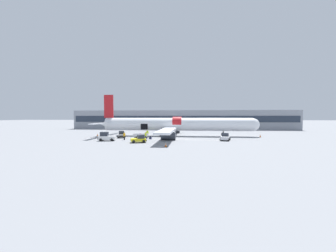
{
  "coord_description": "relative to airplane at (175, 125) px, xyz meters",
  "views": [
    {
      "loc": [
        2.72,
        -45.5,
        4.76
      ],
      "look_at": [
        -2.14,
        1.55,
        2.63
      ],
      "focal_mm": 22.0,
      "sensor_mm": 36.0,
      "label": 1
    }
  ],
  "objects": [
    {
      "name": "ground_plane",
      "position": [
        0.81,
        -5.07,
        -2.78
      ],
      "size": [
        500.0,
        500.0,
        0.0
      ],
      "primitive_type": "plane",
      "color": "gray"
    },
    {
      "name": "apron_marking_line",
      "position": [
        0.96,
        -8.11,
        -2.78
      ],
      "size": [
        20.25,
        0.72,
        0.01
      ],
      "color": "silver",
      "rests_on": "ground_plane"
    },
    {
      "name": "terminal_strip",
      "position": [
        0.81,
        31.44,
        0.8
      ],
      "size": [
        84.27,
        12.03,
        7.16
      ],
      "color": "gray",
      "rests_on": "ground_plane"
    },
    {
      "name": "airplane",
      "position": [
        0.0,
        0.0,
        0.0
      ],
      "size": [
        39.36,
        36.83,
        10.31
      ],
      "color": "white",
      "rests_on": "ground_plane"
    },
    {
      "name": "baggage_tug_lead",
      "position": [
        -11.71,
        -5.62,
        -2.13
      ],
      "size": [
        2.32,
        2.68,
        1.57
      ],
      "color": "silver",
      "rests_on": "ground_plane"
    },
    {
      "name": "baggage_tug_mid",
      "position": [
        10.72,
        -8.63,
        -2.14
      ],
      "size": [
        2.4,
        3.02,
        1.49
      ],
      "color": "silver",
      "rests_on": "ground_plane"
    },
    {
      "name": "baggage_tug_rear",
      "position": [
        -5.66,
        -13.61,
        -2.17
      ],
      "size": [
        3.18,
        2.63,
        1.4
      ],
      "color": "yellow",
      "rests_on": "ground_plane"
    },
    {
      "name": "baggage_tug_spare",
      "position": [
        -12.78,
        -11.5,
        -2.03
      ],
      "size": [
        3.42,
        2.19,
        1.75
      ],
      "color": "white",
      "rests_on": "ground_plane"
    },
    {
      "name": "baggage_cart_loading",
      "position": [
        -6.89,
        -6.84,
        -2.24
      ],
      "size": [
        3.95,
        1.77,
        1.09
      ],
      "color": "silver",
      "rests_on": "ground_plane"
    },
    {
      "name": "ground_crew_loader_a",
      "position": [
        -6.0,
        -4.29,
        -1.84
      ],
      "size": [
        0.61,
        0.53,
        1.79
      ],
      "color": "#2D2D33",
      "rests_on": "ground_plane"
    },
    {
      "name": "ground_crew_loader_b",
      "position": [
        -5.42,
        -8.9,
        -1.93
      ],
      "size": [
        0.49,
        0.56,
        1.63
      ],
      "color": "#2D2D33",
      "rests_on": "ground_plane"
    },
    {
      "name": "ground_crew_driver",
      "position": [
        -9.76,
        -9.51,
        -1.94
      ],
      "size": [
        0.49,
        0.54,
        1.59
      ],
      "color": "black",
      "rests_on": "ground_plane"
    },
    {
      "name": "suitcase_on_tarmac_upright",
      "position": [
        -4.64,
        -7.8,
        -2.53
      ],
      "size": [
        0.58,
        0.43,
        0.62
      ],
      "color": "#1E2347",
      "rests_on": "ground_plane"
    },
    {
      "name": "safety_cone_nose",
      "position": [
        20.01,
        -0.93,
        -2.45
      ],
      "size": [
        0.47,
        0.47,
        0.72
      ],
      "color": "black",
      "rests_on": "ground_plane"
    },
    {
      "name": "safety_cone_engine_left",
      "position": [
        -0.12,
        -18.56,
        -2.46
      ],
      "size": [
        0.44,
        0.44,
        0.68
      ],
      "color": "black",
      "rests_on": "ground_plane"
    },
    {
      "name": "safety_cone_wingtip",
      "position": [
        0.39,
        -8.83,
        -2.45
      ],
      "size": [
        0.52,
        0.52,
        0.7
      ],
      "color": "black",
      "rests_on": "ground_plane"
    },
    {
      "name": "safety_cone_tail",
      "position": [
        -19.04,
        -1.96,
        -2.53
      ],
      "size": [
        0.48,
        0.48,
        0.55
      ],
      "color": "black",
      "rests_on": "ground_plane"
    }
  ]
}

